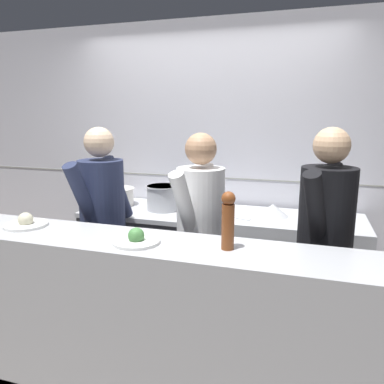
{
  "coord_description": "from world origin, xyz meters",
  "views": [
    {
      "loc": [
        0.92,
        -2.13,
        1.76
      ],
      "look_at": [
        0.06,
        0.61,
        1.15
      ],
      "focal_mm": 35.0,
      "sensor_mm": 36.0,
      "label": 1
    }
  ],
  "objects_px": {
    "oven_range": "(144,253)",
    "chef_head_cook": "(103,225)",
    "chefs_knife": "(228,216)",
    "plated_dish_main": "(26,223)",
    "chef_sous": "(200,236)",
    "pepper_mill": "(228,219)",
    "stock_pot": "(117,196)",
    "chef_line": "(324,245)",
    "sauce_pot": "(163,197)",
    "mixing_bowl_steel": "(273,210)",
    "plated_dish_appetiser": "(136,239)"
  },
  "relations": [
    {
      "from": "oven_range",
      "to": "chef_head_cook",
      "type": "bearing_deg",
      "value": -92.26
    },
    {
      "from": "chefs_knife",
      "to": "plated_dish_main",
      "type": "height_order",
      "value": "plated_dish_main"
    },
    {
      "from": "chefs_knife",
      "to": "chef_sous",
      "type": "distance_m",
      "value": 0.57
    },
    {
      "from": "pepper_mill",
      "to": "chef_sous",
      "type": "xyz_separation_m",
      "value": [
        -0.31,
        0.55,
        -0.3
      ]
    },
    {
      "from": "stock_pot",
      "to": "chef_line",
      "type": "height_order",
      "value": "chef_line"
    },
    {
      "from": "sauce_pot",
      "to": "plated_dish_main",
      "type": "xyz_separation_m",
      "value": [
        -0.47,
        -1.18,
        0.05
      ]
    },
    {
      "from": "stock_pot",
      "to": "chef_head_cook",
      "type": "height_order",
      "value": "chef_head_cook"
    },
    {
      "from": "chef_head_cook",
      "to": "chefs_knife",
      "type": "bearing_deg",
      "value": 41.66
    },
    {
      "from": "chef_line",
      "to": "chefs_knife",
      "type": "bearing_deg",
      "value": 162.52
    },
    {
      "from": "mixing_bowl_steel",
      "to": "chef_line",
      "type": "height_order",
      "value": "chef_line"
    },
    {
      "from": "plated_dish_appetiser",
      "to": "chef_line",
      "type": "height_order",
      "value": "chef_line"
    },
    {
      "from": "chefs_knife",
      "to": "plated_dish_appetiser",
      "type": "relative_size",
      "value": 1.28
    },
    {
      "from": "sauce_pot",
      "to": "chef_line",
      "type": "distance_m",
      "value": 1.51
    },
    {
      "from": "plated_dish_main",
      "to": "sauce_pot",
      "type": "bearing_deg",
      "value": 68.26
    },
    {
      "from": "chef_head_cook",
      "to": "sauce_pot",
      "type": "bearing_deg",
      "value": 78.56
    },
    {
      "from": "sauce_pot",
      "to": "chefs_knife",
      "type": "xyz_separation_m",
      "value": [
        0.62,
        -0.09,
        -0.1
      ]
    },
    {
      "from": "stock_pot",
      "to": "chef_line",
      "type": "bearing_deg",
      "value": -20.56
    },
    {
      "from": "plated_dish_appetiser",
      "to": "chef_head_cook",
      "type": "height_order",
      "value": "chef_head_cook"
    },
    {
      "from": "oven_range",
      "to": "stock_pot",
      "type": "distance_m",
      "value": 0.6
    },
    {
      "from": "pepper_mill",
      "to": "chef_line",
      "type": "bearing_deg",
      "value": 47.01
    },
    {
      "from": "sauce_pot",
      "to": "chef_line",
      "type": "relative_size",
      "value": 0.18
    },
    {
      "from": "stock_pot",
      "to": "chefs_knife",
      "type": "xyz_separation_m",
      "value": [
        1.1,
        -0.13,
        -0.07
      ]
    },
    {
      "from": "plated_dish_appetiser",
      "to": "stock_pot",
      "type": "bearing_deg",
      "value": 122.48
    },
    {
      "from": "pepper_mill",
      "to": "plated_dish_main",
      "type": "bearing_deg",
      "value": 179.15
    },
    {
      "from": "plated_dish_appetiser",
      "to": "pepper_mill",
      "type": "xyz_separation_m",
      "value": [
        0.51,
        0.06,
        0.14
      ]
    },
    {
      "from": "chef_head_cook",
      "to": "plated_dish_main",
      "type": "bearing_deg",
      "value": -106.68
    },
    {
      "from": "chefs_knife",
      "to": "chef_line",
      "type": "height_order",
      "value": "chef_line"
    },
    {
      "from": "oven_range",
      "to": "plated_dish_main",
      "type": "xyz_separation_m",
      "value": [
        -0.27,
        -1.19,
        0.62
      ]
    },
    {
      "from": "stock_pot",
      "to": "pepper_mill",
      "type": "relative_size",
      "value": 1.05
    },
    {
      "from": "plated_dish_main",
      "to": "chef_line",
      "type": "distance_m",
      "value": 1.91
    },
    {
      "from": "plated_dish_appetiser",
      "to": "chef_head_cook",
      "type": "xyz_separation_m",
      "value": [
        -0.57,
        0.61,
        -0.14
      ]
    },
    {
      "from": "stock_pot",
      "to": "mixing_bowl_steel",
      "type": "distance_m",
      "value": 1.46
    },
    {
      "from": "sauce_pot",
      "to": "plated_dish_appetiser",
      "type": "distance_m",
      "value": 1.31
    },
    {
      "from": "sauce_pot",
      "to": "plated_dish_appetiser",
      "type": "xyz_separation_m",
      "value": [
        0.34,
        -1.26,
        0.05
      ]
    },
    {
      "from": "plated_dish_main",
      "to": "oven_range",
      "type": "bearing_deg",
      "value": 77.36
    },
    {
      "from": "mixing_bowl_steel",
      "to": "plated_dish_main",
      "type": "bearing_deg",
      "value": -139.82
    },
    {
      "from": "stock_pot",
      "to": "sauce_pot",
      "type": "bearing_deg",
      "value": -5.13
    },
    {
      "from": "stock_pot",
      "to": "plated_dish_main",
      "type": "relative_size",
      "value": 1.22
    },
    {
      "from": "mixing_bowl_steel",
      "to": "stock_pot",
      "type": "bearing_deg",
      "value": 179.88
    },
    {
      "from": "chef_sous",
      "to": "plated_dish_appetiser",
      "type": "bearing_deg",
      "value": -94.62
    },
    {
      "from": "oven_range",
      "to": "plated_dish_appetiser",
      "type": "distance_m",
      "value": 1.52
    },
    {
      "from": "mixing_bowl_steel",
      "to": "chef_head_cook",
      "type": "height_order",
      "value": "chef_head_cook"
    },
    {
      "from": "oven_range",
      "to": "plated_dish_appetiser",
      "type": "xyz_separation_m",
      "value": [
        0.55,
        -1.27,
        0.62
      ]
    },
    {
      "from": "sauce_pot",
      "to": "plated_dish_appetiser",
      "type": "height_order",
      "value": "plated_dish_appetiser"
    },
    {
      "from": "chefs_knife",
      "to": "pepper_mill",
      "type": "distance_m",
      "value": 1.18
    },
    {
      "from": "stock_pot",
      "to": "sauce_pot",
      "type": "xyz_separation_m",
      "value": [
        0.49,
        -0.04,
        0.03
      ]
    },
    {
      "from": "stock_pot",
      "to": "plated_dish_main",
      "type": "height_order",
      "value": "plated_dish_main"
    },
    {
      "from": "stock_pot",
      "to": "sauce_pot",
      "type": "distance_m",
      "value": 0.49
    },
    {
      "from": "sauce_pot",
      "to": "chefs_knife",
      "type": "height_order",
      "value": "sauce_pot"
    },
    {
      "from": "stock_pot",
      "to": "pepper_mill",
      "type": "xyz_separation_m",
      "value": [
        1.34,
        -1.24,
        0.23
      ]
    }
  ]
}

